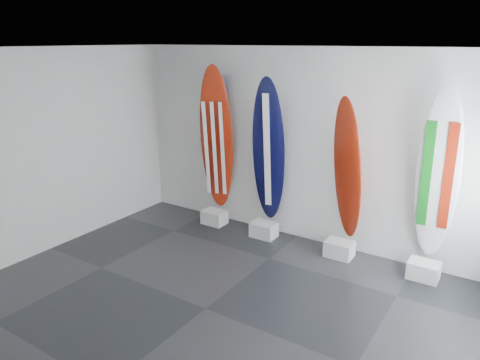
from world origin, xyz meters
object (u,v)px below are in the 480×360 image
Objects in this scene: surfboard_usa at (217,140)px; surfboard_swiss at (347,170)px; surfboard_navy at (268,152)px; surfboard_italy at (438,176)px.

surfboard_swiss is (2.30, 0.00, -0.17)m from surfboard_usa.
surfboard_navy is 2.49m from surfboard_italy.
surfboard_usa is 1.16× the size of surfboard_swiss.
surfboard_navy is at bearing -17.72° from surfboard_usa.
surfboard_usa is 1.00m from surfboard_navy.
surfboard_navy is at bearing 176.02° from surfboard_italy.
surfboard_swiss is 1.20m from surfboard_italy.
surfboard_italy is at bearing 18.82° from surfboard_swiss.
surfboard_italy is at bearing -9.44° from surfboard_navy.
surfboard_usa is 1.06× the size of surfboard_navy.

